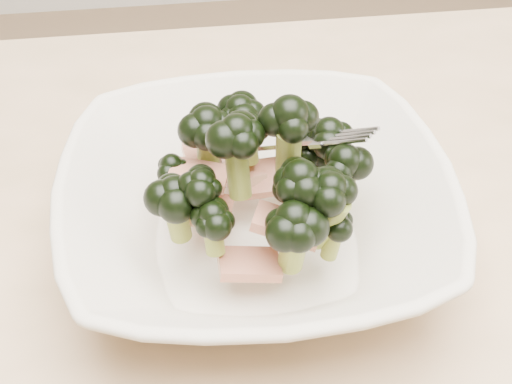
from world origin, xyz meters
TOP-DOWN VIEW (x-y plane):
  - broccoli_dish at (-0.07, 0.07)m, footprint 0.27×0.27m

SIDE VIEW (x-z plane):
  - broccoli_dish at x=-0.07m, z-range 0.72..0.85m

